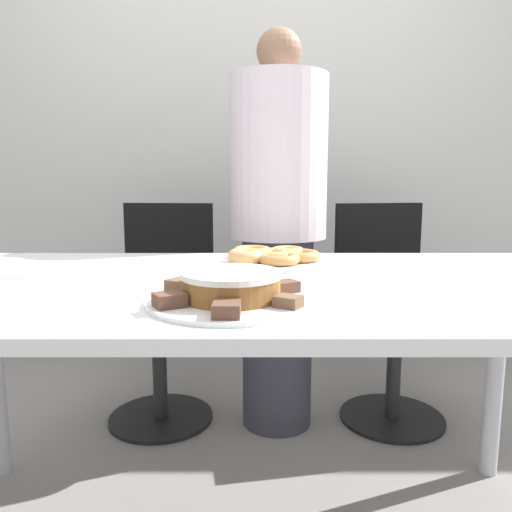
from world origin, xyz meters
TOP-DOWN VIEW (x-y plane):
  - wall_back at (0.00, 1.56)m, footprint 8.00×0.05m
  - table at (0.00, 0.00)m, footprint 1.82×0.92m
  - person_standing at (0.13, 0.77)m, footprint 0.38×0.38m
  - office_chair_left at (-0.36, 0.85)m, footprint 0.48×0.48m
  - office_chair_right at (0.61, 0.85)m, footprint 0.51×0.51m
  - plate_cake at (-0.01, -0.23)m, footprint 0.34×0.34m
  - plate_donuts at (0.10, 0.25)m, footprint 0.33×0.33m
  - frosted_cake at (-0.01, -0.23)m, footprint 0.20×0.20m
  - lamington_0 at (0.10, -0.17)m, footprint 0.07×0.06m
  - lamington_1 at (-0.01, -0.10)m, footprint 0.04×0.05m
  - lamington_2 at (-0.12, -0.17)m, footprint 0.07×0.07m
  - lamington_3 at (-0.12, -0.30)m, footprint 0.07×0.07m
  - lamington_4 at (-0.01, -0.36)m, footprint 0.05×0.06m
  - lamington_5 at (0.10, -0.30)m, footprint 0.06×0.06m
  - donut_0 at (0.10, 0.25)m, footprint 0.13×0.13m
  - donut_1 at (0.01, 0.21)m, footprint 0.11×0.11m
  - donut_2 at (0.10, 0.18)m, footprint 0.12×0.12m
  - donut_3 at (0.16, 0.24)m, footprint 0.13×0.13m
  - donut_4 at (0.14, 0.30)m, footprint 0.11×0.11m
  - donut_5 at (0.03, 0.30)m, footprint 0.12×0.12m
  - napkin at (-0.61, 0.05)m, footprint 0.13×0.11m

SIDE VIEW (x-z plane):
  - office_chair_left at x=-0.36m, z-range -0.02..0.89m
  - office_chair_right at x=0.61m, z-range -0.02..0.89m
  - table at x=0.00m, z-range 0.30..1.07m
  - napkin at x=-0.61m, z-range 0.77..0.77m
  - plate_cake at x=-0.01m, z-range 0.77..0.78m
  - plate_donuts at x=0.10m, z-range 0.77..0.78m
  - lamington_5 at x=0.10m, z-range 0.78..0.80m
  - lamington_1 at x=-0.01m, z-range 0.78..0.80m
  - lamington_0 at x=0.10m, z-range 0.78..0.80m
  - lamington_4 at x=-0.01m, z-range 0.78..0.80m
  - lamington_2 at x=-0.12m, z-range 0.78..0.80m
  - lamington_3 at x=-0.12m, z-range 0.78..0.80m
  - donut_2 at x=0.10m, z-range 0.78..0.81m
  - donut_3 at x=0.16m, z-range 0.78..0.81m
  - donut_0 at x=0.10m, z-range 0.78..0.81m
  - donut_4 at x=0.14m, z-range 0.78..0.81m
  - donut_5 at x=0.03m, z-range 0.78..0.81m
  - donut_1 at x=0.01m, z-range 0.78..0.82m
  - frosted_cake at x=-0.01m, z-range 0.78..0.83m
  - person_standing at x=0.13m, z-range 0.04..1.62m
  - wall_back at x=0.00m, z-range 0.00..2.60m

